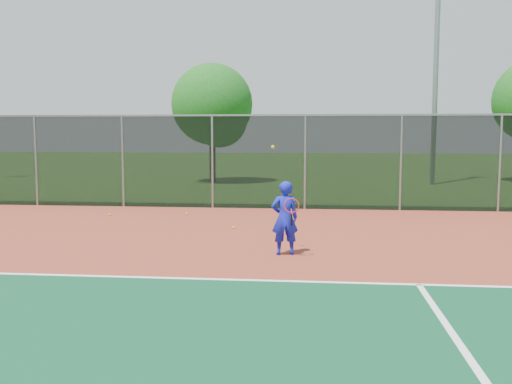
% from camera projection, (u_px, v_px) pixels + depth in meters
% --- Properties ---
extents(ground, '(120.00, 120.00, 0.00)m').
position_uv_depth(ground, '(287.00, 353.00, 6.48)').
color(ground, '#265518').
rests_on(ground, ground).
extents(court_apron, '(30.00, 20.00, 0.02)m').
position_uv_depth(court_apron, '(293.00, 300.00, 8.45)').
color(court_apron, brown).
rests_on(court_apron, ground).
extents(fence_back, '(30.00, 0.06, 3.03)m').
position_uv_depth(fence_back, '(305.00, 161.00, 18.18)').
color(fence_back, black).
rests_on(fence_back, court_apron).
extents(tennis_player, '(0.62, 0.65, 2.21)m').
position_uv_depth(tennis_player, '(285.00, 218.00, 11.46)').
color(tennis_player, '#141CBC').
rests_on(tennis_player, court_apron).
extents(practice_ball_0, '(0.07, 0.07, 0.07)m').
position_uv_depth(practice_ball_0, '(110.00, 215.00, 16.83)').
color(practice_ball_0, gold).
rests_on(practice_ball_0, court_apron).
extents(practice_ball_4, '(0.07, 0.07, 0.07)m').
position_uv_depth(practice_ball_4, '(187.00, 214.00, 17.01)').
color(practice_ball_4, gold).
rests_on(practice_ball_4, court_apron).
extents(practice_ball_5, '(0.07, 0.07, 0.07)m').
position_uv_depth(practice_ball_5, '(234.00, 228.00, 14.58)').
color(practice_ball_5, gold).
rests_on(practice_ball_5, court_apron).
extents(floodlight_n, '(0.90, 0.40, 12.40)m').
position_uv_depth(floodlight_n, '(437.00, 34.00, 26.22)').
color(floodlight_n, gray).
rests_on(floodlight_n, ground).
extents(tree_back_left, '(3.94, 3.94, 5.79)m').
position_uv_depth(tree_back_left, '(214.00, 108.00, 27.54)').
color(tree_back_left, '#3B2415').
rests_on(tree_back_left, ground).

